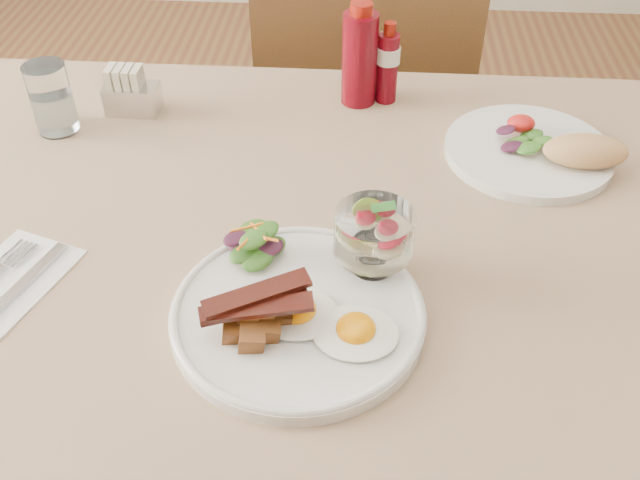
# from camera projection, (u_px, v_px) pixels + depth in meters

# --- Properties ---
(table) EXTENTS (1.33, 0.88, 0.75)m
(table) POSITION_uv_depth(u_px,v_px,m) (354.00, 288.00, 0.95)
(table) COLOR #57361B
(table) RESTS_ON ground
(chair_far) EXTENTS (0.42, 0.42, 0.93)m
(chair_far) POSITION_uv_depth(u_px,v_px,m) (363.00, 117.00, 1.54)
(chair_far) COLOR #57361B
(chair_far) RESTS_ON ground
(main_plate) EXTENTS (0.28, 0.28, 0.02)m
(main_plate) POSITION_uv_depth(u_px,v_px,m) (298.00, 315.00, 0.78)
(main_plate) COLOR silver
(main_plate) RESTS_ON table
(fried_eggs) EXTENTS (0.18, 0.13, 0.03)m
(fried_eggs) POSITION_uv_depth(u_px,v_px,m) (326.00, 321.00, 0.75)
(fried_eggs) COLOR white
(fried_eggs) RESTS_ON main_plate
(bacon_potato_pile) EXTENTS (0.12, 0.08, 0.05)m
(bacon_potato_pile) POSITION_uv_depth(u_px,v_px,m) (256.00, 315.00, 0.74)
(bacon_potato_pile) COLOR brown
(bacon_potato_pile) RESTS_ON main_plate
(side_salad) EXTENTS (0.07, 0.07, 0.04)m
(side_salad) POSITION_uv_depth(u_px,v_px,m) (256.00, 245.00, 0.83)
(side_salad) COLOR #1D4E14
(side_salad) RESTS_ON main_plate
(fruit_cup) EXTENTS (0.09, 0.09, 0.09)m
(fruit_cup) POSITION_uv_depth(u_px,v_px,m) (374.00, 233.00, 0.80)
(fruit_cup) COLOR white
(fruit_cup) RESTS_ON main_plate
(second_plate) EXTENTS (0.25, 0.24, 0.06)m
(second_plate) POSITION_uv_depth(u_px,v_px,m) (542.00, 150.00, 1.01)
(second_plate) COLOR silver
(second_plate) RESTS_ON table
(ketchup_bottle) EXTENTS (0.07, 0.07, 0.16)m
(ketchup_bottle) POSITION_uv_depth(u_px,v_px,m) (360.00, 57.00, 1.10)
(ketchup_bottle) COLOR #5A050F
(ketchup_bottle) RESTS_ON table
(hot_sauce_bottle) EXTENTS (0.05, 0.05, 0.13)m
(hot_sauce_bottle) POSITION_uv_depth(u_px,v_px,m) (388.00, 64.00, 1.11)
(hot_sauce_bottle) COLOR #5A050F
(hot_sauce_bottle) RESTS_ON table
(sugar_caddy) EXTENTS (0.08, 0.05, 0.07)m
(sugar_caddy) POSITION_uv_depth(u_px,v_px,m) (131.00, 94.00, 1.10)
(sugar_caddy) COLOR silver
(sugar_caddy) RESTS_ON table
(water_glass) EXTENTS (0.06, 0.06, 0.11)m
(water_glass) POSITION_uv_depth(u_px,v_px,m) (53.00, 102.00, 1.05)
(water_glass) COLOR white
(water_glass) RESTS_ON table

